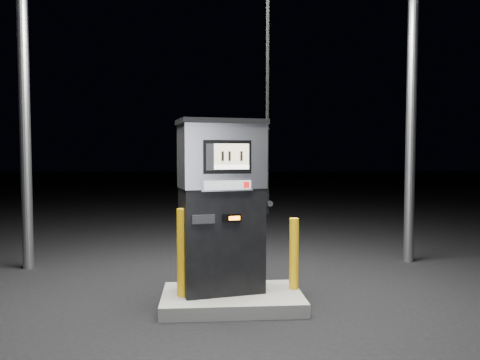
{
  "coord_description": "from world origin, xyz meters",
  "views": [
    {
      "loc": [
        -0.32,
        -5.29,
        1.75
      ],
      "look_at": [
        0.09,
        0.0,
        1.45
      ],
      "focal_mm": 35.0,
      "sensor_mm": 36.0,
      "label": 1
    }
  ],
  "objects": [
    {
      "name": "pump_island",
      "position": [
        0.0,
        0.0,
        0.07
      ],
      "size": [
        1.6,
        1.0,
        0.15
      ],
      "primitive_type": "cube",
      "color": "#5F5F5A",
      "rests_on": "ground"
    },
    {
      "name": "ground",
      "position": [
        0.0,
        0.0,
        0.0
      ],
      "size": [
        80.0,
        80.0,
        0.0
      ],
      "primitive_type": "plane",
      "color": "black",
      "rests_on": "ground"
    },
    {
      "name": "bollard_right",
      "position": [
        0.74,
        0.11,
        0.57
      ],
      "size": [
        0.12,
        0.12,
        0.84
      ],
      "primitive_type": "cylinder",
      "rotation": [
        0.0,
        0.0,
        -0.05
      ],
      "color": "#FDB80E",
      "rests_on": "pump_island"
    },
    {
      "name": "bollard_left",
      "position": [
        -0.56,
        -0.07,
        0.64
      ],
      "size": [
        0.14,
        0.14,
        0.99
      ],
      "primitive_type": "cylinder",
      "rotation": [
        0.0,
        0.0,
        -0.03
      ],
      "color": "#FDB80E",
      "rests_on": "pump_island"
    },
    {
      "name": "fuel_dispenser",
      "position": [
        -0.12,
        0.09,
        1.17
      ],
      "size": [
        1.15,
        0.78,
        4.12
      ],
      "rotation": [
        0.0,
        0.0,
        0.21
      ],
      "color": "black",
      "rests_on": "pump_island"
    }
  ]
}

